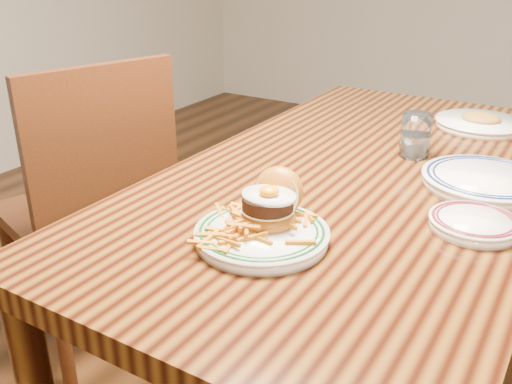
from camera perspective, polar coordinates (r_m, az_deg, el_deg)
The scene contains 7 objects.
table at distance 1.46m, azimuth 10.60°, elevation -1.07°, with size 0.85×1.60×0.75m.
chair_left at distance 1.84m, azimuth -16.04°, elevation -1.23°, with size 0.57×0.57×0.97m.
main_plate at distance 1.07m, azimuth 0.88°, elevation -3.07°, with size 0.25×0.27×0.12m.
side_plate at distance 1.19m, azimuth 21.00°, elevation -2.89°, with size 0.17×0.18×0.03m.
rear_plate at distance 1.40m, azimuth 21.99°, elevation 1.12°, with size 0.28×0.28×0.03m.
water_glass at distance 1.54m, azimuth 15.64°, elevation 5.23°, with size 0.08×0.08×0.11m.
far_plate at distance 1.85m, azimuth 21.53°, elevation 6.43°, with size 0.26×0.26×0.05m.
Camera 1 is at (0.45, -1.25, 1.26)m, focal length 40.00 mm.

